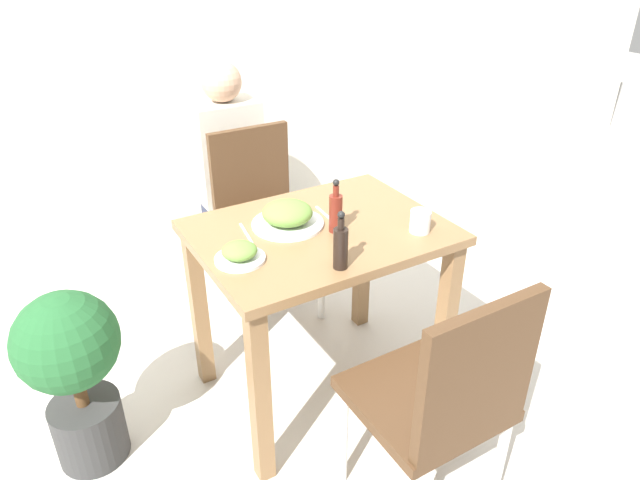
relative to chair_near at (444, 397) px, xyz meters
name	(u,v)px	position (x,y,z in m)	size (l,w,h in m)	color
ground_plane	(320,385)	(0.00, 0.71, -0.52)	(16.00, 16.00, 0.00)	beige
wall_back	(174,22)	(0.00, 2.21, 0.78)	(8.00, 0.05, 2.60)	silver
dining_table	(320,261)	(0.00, 0.71, 0.10)	(0.90, 0.68, 0.77)	olive
chair_near	(444,397)	(0.00, 0.00, 0.00)	(0.42, 0.42, 0.92)	#4C331E
chair_far	(262,213)	(0.07, 1.39, 0.00)	(0.42, 0.42, 0.92)	#4C331E
food_plate	(287,215)	(-0.10, 0.79, 0.28)	(0.27, 0.27, 0.09)	white
side_plate	(240,253)	(-0.35, 0.65, 0.27)	(0.17, 0.17, 0.06)	white
drink_cup	(420,221)	(0.29, 0.51, 0.28)	(0.07, 0.07, 0.08)	white
sauce_bottle	(341,246)	(-0.09, 0.44, 0.32)	(0.05, 0.05, 0.20)	black
condiment_bottle	(336,211)	(0.03, 0.66, 0.32)	(0.05, 0.05, 0.20)	maroon
fork_utensil	(247,235)	(-0.26, 0.79, 0.24)	(0.04, 0.19, 0.00)	silver
spoon_utensil	(326,215)	(0.07, 0.79, 0.24)	(0.02, 0.16, 0.00)	silver
potted_plant_left	(73,367)	(-0.91, 0.83, -0.11)	(0.35, 0.35, 0.70)	#333333
person_figure	(229,175)	(0.07, 1.79, 0.06)	(0.34, 0.22, 1.17)	#2D3347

